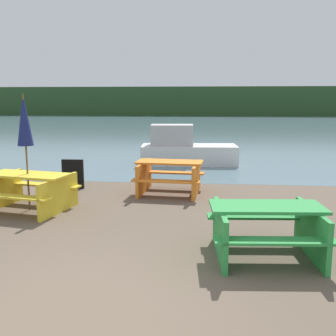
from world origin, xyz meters
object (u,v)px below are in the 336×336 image
(boat, at_px, (185,150))
(signboard, at_px, (73,174))
(picnic_table_yellow, at_px, (29,188))
(umbrella_navy, at_px, (24,121))
(picnic_table_orange, at_px, (170,174))
(picnic_table_green, at_px, (266,226))

(boat, height_order, signboard, boat)
(picnic_table_yellow, bearing_deg, signboard, 83.02)
(umbrella_navy, xyz_separation_m, boat, (2.90, 6.16, -1.33))
(picnic_table_orange, relative_size, boat, 0.49)
(picnic_table_green, relative_size, signboard, 2.26)
(picnic_table_green, height_order, picnic_table_yellow, picnic_table_green)
(picnic_table_green, xyz_separation_m, umbrella_navy, (-4.48, 2.03, 1.38))
(picnic_table_green, height_order, umbrella_navy, umbrella_navy)
(umbrella_navy, relative_size, boat, 0.70)
(boat, bearing_deg, picnic_table_yellow, -119.22)
(picnic_table_orange, xyz_separation_m, boat, (0.14, 4.43, 0.04))
(picnic_table_orange, relative_size, umbrella_navy, 0.71)
(picnic_table_orange, height_order, umbrella_navy, umbrella_navy)
(picnic_table_yellow, relative_size, umbrella_navy, 0.81)
(picnic_table_green, height_order, boat, boat)
(picnic_table_yellow, xyz_separation_m, umbrella_navy, (-0.00, -0.00, 1.38))
(picnic_table_yellow, distance_m, boat, 6.81)
(boat, distance_m, signboard, 4.92)
(picnic_table_orange, xyz_separation_m, signboard, (-2.51, 0.29, -0.09))
(umbrella_navy, height_order, signboard, umbrella_navy)
(picnic_table_yellow, xyz_separation_m, signboard, (0.25, 2.02, -0.08))
(picnic_table_green, relative_size, umbrella_navy, 0.71)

